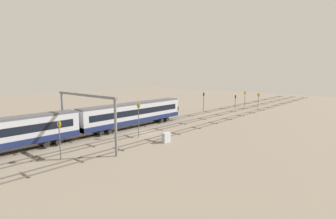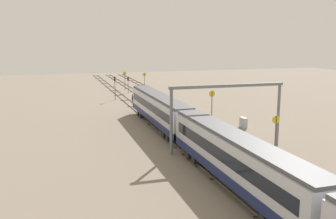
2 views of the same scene
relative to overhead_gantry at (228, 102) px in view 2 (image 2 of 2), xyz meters
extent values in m
plane|color=gray|center=(11.61, -0.02, -5.77)|extent=(194.21, 194.21, 0.00)
cube|color=#59544C|center=(11.61, -5.46, -5.69)|extent=(178.21, 0.07, 0.16)
cube|color=#59544C|center=(11.61, -4.02, -5.69)|extent=(178.21, 0.07, 0.16)
cube|color=#473828|center=(-10.66, -4.74, -5.73)|extent=(0.24, 2.40, 0.08)
cube|color=#473828|center=(-4.30, -4.74, -5.73)|extent=(0.24, 2.40, 0.08)
cube|color=#473828|center=(2.07, -4.74, -5.73)|extent=(0.24, 2.40, 0.08)
cube|color=#473828|center=(8.43, -4.74, -5.73)|extent=(0.24, 2.40, 0.08)
cube|color=#473828|center=(14.79, -4.74, -5.73)|extent=(0.24, 2.40, 0.08)
cube|color=#473828|center=(21.16, -4.74, -5.73)|extent=(0.24, 2.40, 0.08)
cube|color=#473828|center=(27.52, -4.74, -5.73)|extent=(0.24, 2.40, 0.08)
cube|color=#473828|center=(33.89, -4.74, -5.73)|extent=(0.24, 2.40, 0.08)
cube|color=#473828|center=(40.25, -4.74, -5.73)|extent=(0.24, 2.40, 0.08)
cube|color=#473828|center=(46.62, -4.74, -5.73)|extent=(0.24, 2.40, 0.08)
cube|color=#473828|center=(52.98, -4.74, -5.73)|extent=(0.24, 2.40, 0.08)
cube|color=#473828|center=(59.35, -4.74, -5.73)|extent=(0.24, 2.40, 0.08)
cube|color=#473828|center=(65.71, -4.74, -5.73)|extent=(0.24, 2.40, 0.08)
cube|color=#473828|center=(72.08, -4.74, -5.73)|extent=(0.24, 2.40, 0.08)
cube|color=#473828|center=(78.44, -4.74, -5.73)|extent=(0.24, 2.40, 0.08)
cube|color=#473828|center=(84.80, -4.74, -5.73)|extent=(0.24, 2.40, 0.08)
cube|color=#473828|center=(91.17, -4.74, -5.73)|extent=(0.24, 2.40, 0.08)
cube|color=#473828|center=(97.53, -4.74, -5.73)|extent=(0.24, 2.40, 0.08)
cube|color=#59544C|center=(11.61, -0.74, -5.69)|extent=(178.21, 0.07, 0.16)
cube|color=#59544C|center=(11.61, 0.69, -5.69)|extent=(178.21, 0.07, 0.16)
cube|color=#473828|center=(-14.38, -0.02, -5.73)|extent=(0.24, 2.40, 0.08)
cube|color=#473828|center=(-6.95, -0.02, -5.73)|extent=(0.24, 2.40, 0.08)
cube|color=#473828|center=(0.47, -0.02, -5.73)|extent=(0.24, 2.40, 0.08)
cube|color=#473828|center=(7.90, -0.02, -5.73)|extent=(0.24, 2.40, 0.08)
cube|color=#473828|center=(15.32, -0.02, -5.73)|extent=(0.24, 2.40, 0.08)
cube|color=#473828|center=(22.75, -0.02, -5.73)|extent=(0.24, 2.40, 0.08)
cube|color=#473828|center=(30.18, -0.02, -5.73)|extent=(0.24, 2.40, 0.08)
cube|color=#473828|center=(37.60, -0.02, -5.73)|extent=(0.24, 2.40, 0.08)
cube|color=#473828|center=(45.03, -0.02, -5.73)|extent=(0.24, 2.40, 0.08)
cube|color=#473828|center=(52.45, -0.02, -5.73)|extent=(0.24, 2.40, 0.08)
cube|color=#473828|center=(59.88, -0.02, -5.73)|extent=(0.24, 2.40, 0.08)
cube|color=#473828|center=(67.30, -0.02, -5.73)|extent=(0.24, 2.40, 0.08)
cube|color=#473828|center=(74.73, -0.02, -5.73)|extent=(0.24, 2.40, 0.08)
cube|color=#473828|center=(82.15, -0.02, -5.73)|extent=(0.24, 2.40, 0.08)
cube|color=#473828|center=(89.58, -0.02, -5.73)|extent=(0.24, 2.40, 0.08)
cube|color=#473828|center=(97.00, -0.02, -5.73)|extent=(0.24, 2.40, 0.08)
cube|color=#59544C|center=(11.61, 3.98, -5.69)|extent=(178.21, 0.07, 0.16)
cube|color=#59544C|center=(11.61, 5.41, -5.69)|extent=(178.21, 0.07, 0.16)
cube|color=#473828|center=(-16.74, 4.69, -5.73)|extent=(0.24, 2.40, 0.08)
cube|color=#473828|center=(-8.64, 4.69, -5.73)|extent=(0.24, 2.40, 0.08)
cube|color=#473828|center=(-0.54, 4.69, -5.73)|extent=(0.24, 2.40, 0.08)
cube|color=#473828|center=(7.56, 4.69, -5.73)|extent=(0.24, 2.40, 0.08)
cube|color=#473828|center=(15.66, 4.69, -5.73)|extent=(0.24, 2.40, 0.08)
cube|color=#473828|center=(23.76, 4.69, -5.73)|extent=(0.24, 2.40, 0.08)
cube|color=#473828|center=(31.86, 4.69, -5.73)|extent=(0.24, 2.40, 0.08)
cube|color=#473828|center=(39.96, 4.69, -5.73)|extent=(0.24, 2.40, 0.08)
cube|color=#473828|center=(48.06, 4.69, -5.73)|extent=(0.24, 2.40, 0.08)
cube|color=#473828|center=(56.16, 4.69, -5.73)|extent=(0.24, 2.40, 0.08)
cube|color=#473828|center=(64.26, 4.69, -5.73)|extent=(0.24, 2.40, 0.08)
cube|color=#473828|center=(72.36, 4.69, -5.73)|extent=(0.24, 2.40, 0.08)
cube|color=#473828|center=(80.47, 4.69, -5.73)|extent=(0.24, 2.40, 0.08)
cube|color=#473828|center=(88.57, 4.69, -5.73)|extent=(0.24, 2.40, 0.08)
cube|color=#473828|center=(96.67, 4.69, -5.73)|extent=(0.24, 2.40, 0.08)
cube|color=#B7BCC6|center=(13.51, 4.69, -2.91)|extent=(24.00, 2.90, 3.60)
cube|color=navy|center=(13.51, 4.69, -4.26)|extent=(24.00, 2.94, 0.90)
cube|color=#4C4C51|center=(13.51, 4.69, -0.96)|extent=(24.00, 2.50, 0.30)
cube|color=black|center=(13.51, 3.23, -2.48)|extent=(22.00, 0.04, 1.10)
cube|color=black|center=(13.51, 6.15, -2.48)|extent=(22.00, 0.04, 1.10)
cylinder|color=black|center=(4.93, 4.69, -5.16)|extent=(0.90, 2.70, 0.90)
cylinder|color=black|center=(6.73, 4.69, -5.16)|extent=(0.90, 2.70, 0.90)
cylinder|color=black|center=(20.29, 4.69, -5.16)|extent=(0.90, 2.70, 0.90)
cylinder|color=black|center=(22.09, 4.69, -5.16)|extent=(0.90, 2.70, 0.90)
cube|color=#B7BCC6|center=(-11.29, 4.69, -2.91)|extent=(24.00, 2.90, 3.60)
cube|color=navy|center=(-11.29, 4.69, -4.26)|extent=(24.00, 2.94, 0.90)
cube|color=#4C4C51|center=(-11.29, 4.69, -0.96)|extent=(24.00, 2.50, 0.30)
cube|color=black|center=(-11.29, 3.23, -2.48)|extent=(22.00, 0.04, 1.10)
cube|color=black|center=(-11.29, 6.15, -2.48)|extent=(22.00, 0.04, 1.10)
cylinder|color=black|center=(-18.07, 4.69, -5.16)|extent=(0.90, 2.70, 0.90)
cylinder|color=black|center=(-4.51, 4.69, -5.16)|extent=(0.90, 2.70, 0.90)
cylinder|color=black|center=(-2.71, 4.69, -5.16)|extent=(0.90, 2.70, 0.90)
cone|color=navy|center=(26.31, 4.69, -3.09)|extent=(1.60, 3.24, 3.24)
cylinder|color=slate|center=(0.00, -6.96, -2.01)|extent=(0.36, 0.36, 7.52)
cylinder|color=slate|center=(0.00, 6.96, -2.01)|extent=(0.36, 0.36, 7.52)
cube|color=slate|center=(0.00, 0.00, 1.92)|extent=(0.40, 14.52, 0.35)
cylinder|color=#4C4C51|center=(56.48, 1.77, -3.40)|extent=(0.12, 0.12, 4.74)
cylinder|color=yellow|center=(56.52, 1.77, -1.44)|extent=(0.05, 0.92, 0.92)
cube|color=black|center=(56.55, 1.77, -1.44)|extent=(0.02, 0.42, 0.12)
cylinder|color=#4C4C51|center=(55.10, -3.11, -3.52)|extent=(0.12, 0.12, 4.50)
cylinder|color=yellow|center=(55.14, -3.11, -1.70)|extent=(0.05, 0.97, 0.97)
cube|color=black|center=(55.17, -3.11, -1.70)|extent=(0.02, 0.44, 0.12)
cylinder|color=#4C4C51|center=(-5.67, -2.97, -3.25)|extent=(0.12, 0.12, 5.03)
cylinder|color=yellow|center=(-5.63, -2.97, -1.14)|extent=(0.05, 0.89, 0.89)
cube|color=black|center=(-5.60, -2.97, -1.14)|extent=(0.02, 0.40, 0.12)
cylinder|color=#4C4C51|center=(8.72, -1.84, -2.82)|extent=(0.12, 0.12, 5.89)
cylinder|color=yellow|center=(8.76, -1.84, -0.29)|extent=(0.05, 0.92, 0.92)
cube|color=black|center=(8.79, -1.84, -0.29)|extent=(0.02, 0.41, 0.12)
cylinder|color=#4C4C51|center=(50.78, 2.03, -4.21)|extent=(0.14, 0.14, 3.11)
cube|color=black|center=(50.78, 2.03, -2.21)|extent=(0.20, 0.32, 0.90)
sphere|color=green|center=(50.89, 2.03, -2.01)|extent=(0.20, 0.20, 0.20)
sphere|color=#262626|center=(50.89, 2.03, -2.41)|extent=(0.20, 0.20, 0.20)
cylinder|color=#4C4C51|center=(41.23, 6.79, -3.68)|extent=(0.14, 0.14, 4.18)
cube|color=black|center=(41.23, 6.79, -1.14)|extent=(0.20, 0.32, 0.90)
sphere|color=yellow|center=(41.34, 6.79, -0.94)|extent=(0.20, 0.20, 0.20)
sphere|color=#262626|center=(41.34, 6.79, -1.34)|extent=(0.20, 0.20, 0.20)
cube|color=#B2B7BC|center=(9.49, -7.36, -4.99)|extent=(1.44, 0.65, 1.55)
cube|color=#333333|center=(10.22, -7.36, -4.76)|extent=(0.02, 0.45, 0.24)
camera|label=1|loc=(-21.23, -34.62, 5.52)|focal=28.62mm
camera|label=2|loc=(-39.64, 19.50, 7.29)|focal=40.18mm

